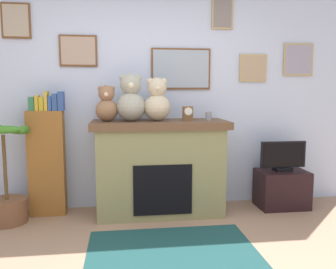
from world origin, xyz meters
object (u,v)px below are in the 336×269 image
at_px(tv_stand, 282,189).
at_px(teddy_bear_grey, 107,105).
at_px(potted_plant, 7,190).
at_px(television, 283,157).
at_px(teddy_bear_tan, 157,101).
at_px(bookshelf, 47,158).
at_px(fireplace, 160,167).
at_px(mantel_clock, 188,113).
at_px(teddy_bear_brown, 131,100).
at_px(candle_jar, 209,116).

relative_size(tv_stand, teddy_bear_grey, 1.48).
xyz_separation_m(potted_plant, television, (3.07, 0.10, 0.26)).
bearing_deg(television, potted_plant, -178.09).
relative_size(tv_stand, teddy_bear_tan, 1.21).
bearing_deg(tv_stand, bookshelf, 177.87).
relative_size(fireplace, teddy_bear_grey, 3.86).
bearing_deg(tv_stand, teddy_bear_grey, -179.49).
bearing_deg(bookshelf, teddy_bear_grey, -10.06).
distance_m(bookshelf, mantel_clock, 1.63).
xyz_separation_m(teddy_bear_brown, teddy_bear_tan, (0.28, 0.00, -0.02)).
xyz_separation_m(potted_plant, candle_jar, (2.16, 0.09, 0.74)).
xyz_separation_m(teddy_bear_grey, teddy_bear_tan, (0.54, -0.00, 0.04)).
height_order(candle_jar, teddy_bear_grey, teddy_bear_grey).
bearing_deg(teddy_bear_grey, fireplace, 1.83).
bearing_deg(mantel_clock, tv_stand, 0.95).
relative_size(television, teddy_bear_tan, 1.16).
bearing_deg(teddy_bear_brown, teddy_bear_tan, 0.01).
xyz_separation_m(bookshelf, candle_jar, (1.79, -0.12, 0.45)).
relative_size(tv_stand, television, 1.05).
bearing_deg(fireplace, teddy_bear_brown, -176.64).
xyz_separation_m(mantel_clock, teddy_bear_tan, (-0.34, 0.00, 0.13)).
height_order(fireplace, potted_plant, fireplace).
bearing_deg(teddy_bear_brown, television, 0.54).
relative_size(bookshelf, mantel_clock, 8.69).
xyz_separation_m(fireplace, bookshelf, (-1.24, 0.10, 0.12)).
distance_m(fireplace, teddy_bear_tan, 0.73).
bearing_deg(potted_plant, tv_stand, 1.93).
relative_size(bookshelf, teddy_bear_brown, 2.68).
height_order(potted_plant, mantel_clock, mantel_clock).
height_order(tv_stand, teddy_bear_tan, teddy_bear_tan).
bearing_deg(candle_jar, bookshelf, 176.24).
distance_m(candle_jar, mantel_clock, 0.24).
bearing_deg(candle_jar, television, 1.02).
height_order(fireplace, bookshelf, bookshelf).
xyz_separation_m(bookshelf, teddy_bear_tan, (1.21, -0.12, 0.61)).
height_order(bookshelf, mantel_clock, bookshelf).
distance_m(mantel_clock, teddy_bear_tan, 0.37).
xyz_separation_m(potted_plant, mantel_clock, (1.93, 0.08, 0.78)).
xyz_separation_m(fireplace, mantel_clock, (0.31, -0.02, 0.60)).
distance_m(fireplace, television, 1.46).
bearing_deg(teddy_bear_brown, fireplace, 3.36).
distance_m(television, mantel_clock, 1.26).
bearing_deg(teddy_bear_grey, tv_stand, 0.51).
relative_size(bookshelf, candle_jar, 14.53).
distance_m(fireplace, teddy_bear_brown, 0.81).
bearing_deg(teddy_bear_brown, candle_jar, 0.04).
distance_m(bookshelf, candle_jar, 1.85).
height_order(tv_stand, mantel_clock, mantel_clock).
bearing_deg(teddy_bear_tan, teddy_bear_grey, 179.99).
xyz_separation_m(potted_plant, teddy_bear_grey, (1.04, 0.09, 0.87)).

